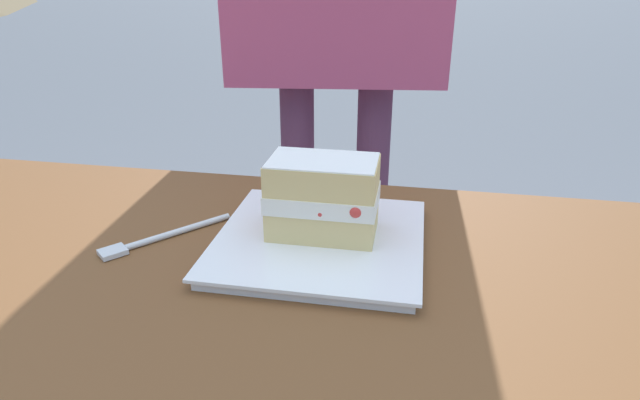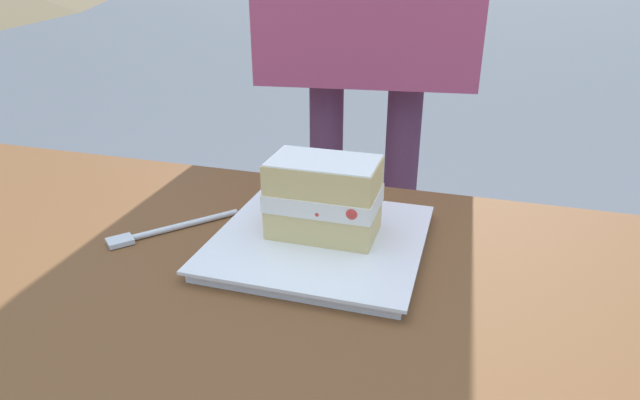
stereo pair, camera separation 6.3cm
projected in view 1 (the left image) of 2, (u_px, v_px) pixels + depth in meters
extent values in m
cube|color=brown|center=(201.00, 385.00, 0.47)|extent=(1.51, 0.87, 0.04)
cube|color=white|center=(320.00, 243.00, 0.65)|extent=(0.23, 0.23, 0.01)
cube|color=white|center=(320.00, 237.00, 0.65)|extent=(0.24, 0.24, 0.00)
cube|color=#E0C17A|center=(323.00, 219.00, 0.65)|extent=(0.13, 0.08, 0.04)
cube|color=white|center=(323.00, 197.00, 0.64)|extent=(0.13, 0.08, 0.02)
sphere|color=red|center=(356.00, 210.00, 0.60)|extent=(0.02, 0.02, 0.02)
sphere|color=red|center=(321.00, 213.00, 0.61)|extent=(0.01, 0.01, 0.01)
cube|color=#E0C17A|center=(323.00, 175.00, 0.62)|extent=(0.13, 0.08, 0.04)
cube|color=white|center=(323.00, 160.00, 0.62)|extent=(0.12, 0.07, 0.00)
cylinder|color=silver|center=(180.00, 231.00, 0.68)|extent=(0.10, 0.11, 0.01)
cube|color=silver|center=(113.00, 252.00, 0.63)|extent=(0.04, 0.04, 0.01)
cylinder|color=#5D3049|center=(299.00, 246.00, 1.33)|extent=(0.08, 0.08, 0.82)
cylinder|color=#5D3049|center=(369.00, 248.00, 1.32)|extent=(0.08, 0.08, 0.82)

